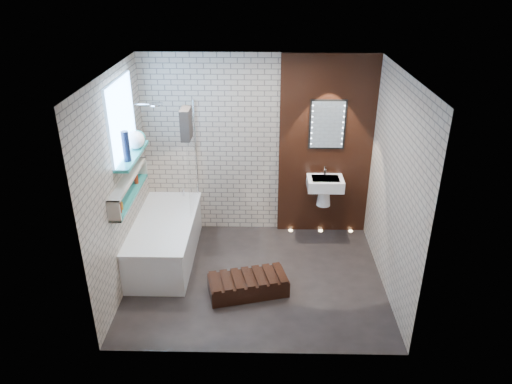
{
  "coord_description": "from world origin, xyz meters",
  "views": [
    {
      "loc": [
        0.1,
        -5.03,
        3.66
      ],
      "look_at": [
        0.0,
        0.15,
        1.15
      ],
      "focal_mm": 33.61,
      "sensor_mm": 36.0,
      "label": 1
    }
  ],
  "objects_px": {
    "washbasin": "(325,187)",
    "walnut_step": "(248,285)",
    "bath_screen": "(192,159)",
    "bathtub": "(165,239)",
    "led_mirror": "(327,125)"
  },
  "relations": [
    {
      "from": "bath_screen",
      "to": "washbasin",
      "type": "xyz_separation_m",
      "value": [
        1.82,
        0.18,
        -0.49
      ]
    },
    {
      "from": "walnut_step",
      "to": "bathtub",
      "type": "bearing_deg",
      "value": 146.58
    },
    {
      "from": "bath_screen",
      "to": "led_mirror",
      "type": "xyz_separation_m",
      "value": [
        1.82,
        0.34,
        0.37
      ]
    },
    {
      "from": "walnut_step",
      "to": "led_mirror",
      "type": "bearing_deg",
      "value": 55.88
    },
    {
      "from": "bath_screen",
      "to": "bathtub",
      "type": "bearing_deg",
      "value": -128.9
    },
    {
      "from": "led_mirror",
      "to": "walnut_step",
      "type": "height_order",
      "value": "led_mirror"
    },
    {
      "from": "washbasin",
      "to": "walnut_step",
      "type": "bearing_deg",
      "value": -127.07
    },
    {
      "from": "bathtub",
      "to": "walnut_step",
      "type": "xyz_separation_m",
      "value": [
        1.14,
        -0.75,
        -0.19
      ]
    },
    {
      "from": "bathtub",
      "to": "washbasin",
      "type": "bearing_deg",
      "value": 16.01
    },
    {
      "from": "bathtub",
      "to": "led_mirror",
      "type": "distance_m",
      "value": 2.68
    },
    {
      "from": "led_mirror",
      "to": "walnut_step",
      "type": "xyz_separation_m",
      "value": [
        -1.04,
        -1.53,
        -1.55
      ]
    },
    {
      "from": "bathtub",
      "to": "washbasin",
      "type": "xyz_separation_m",
      "value": [
        2.17,
        0.62,
        0.5
      ]
    },
    {
      "from": "bath_screen",
      "to": "walnut_step",
      "type": "distance_m",
      "value": 1.85
    },
    {
      "from": "bathtub",
      "to": "walnut_step",
      "type": "distance_m",
      "value": 1.37
    },
    {
      "from": "led_mirror",
      "to": "washbasin",
      "type": "bearing_deg",
      "value": -90.0
    }
  ]
}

